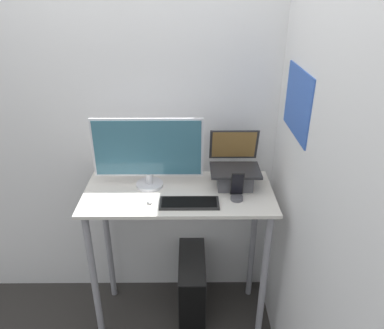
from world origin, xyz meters
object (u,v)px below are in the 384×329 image
(cell_phone, at_px, (237,191))
(computer_tower, at_px, (192,284))
(monitor, at_px, (148,152))
(laptop, at_px, (235,172))
(mouse, at_px, (150,201))
(keyboard, at_px, (189,203))

(cell_phone, xyz_separation_m, computer_tower, (-0.26, 0.16, -0.86))
(monitor, bearing_deg, laptop, 0.18)
(monitor, relative_size, mouse, 12.81)
(laptop, distance_m, keyboard, 0.36)
(mouse, xyz_separation_m, computer_tower, (0.24, 0.20, -0.82))
(laptop, xyz_separation_m, cell_phone, (-0.00, -0.16, -0.04))
(mouse, height_order, cell_phone, cell_phone)
(laptop, xyz_separation_m, monitor, (-0.51, -0.00, 0.13))
(mouse, bearing_deg, keyboard, -3.90)
(keyboard, distance_m, mouse, 0.22)
(laptop, distance_m, cell_phone, 0.16)
(monitor, height_order, keyboard, monitor)
(monitor, bearing_deg, cell_phone, -17.02)
(cell_phone, distance_m, computer_tower, 0.91)
(mouse, bearing_deg, cell_phone, 4.53)
(computer_tower, bearing_deg, cell_phone, -32.09)
(monitor, xyz_separation_m, mouse, (0.02, -0.20, -0.21))
(laptop, xyz_separation_m, computer_tower, (-0.26, 0.00, -0.90))
(computer_tower, bearing_deg, mouse, -139.89)
(mouse, distance_m, cell_phone, 0.49)
(keyboard, relative_size, cell_phone, 1.97)
(laptop, relative_size, monitor, 0.50)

